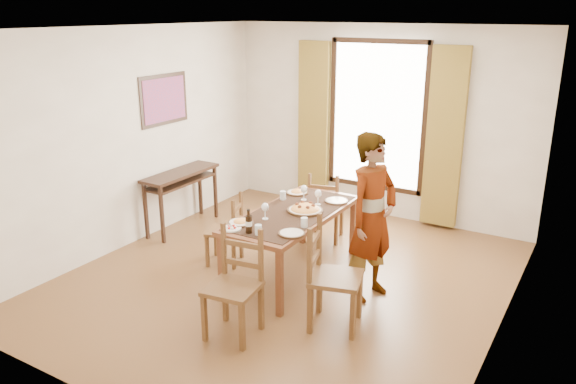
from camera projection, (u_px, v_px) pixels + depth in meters
The scene contains 22 objects.
ground at pixel (287, 278), 6.29m from camera, with size 5.00×5.00×0.00m, color #503819.
room_shell at pixel (293, 142), 5.92m from camera, with size 4.60×5.10×2.74m.
console_table at pixel (181, 180), 7.56m from camera, with size 0.38×1.20×0.80m.
dining_table at pixel (293, 218), 6.18m from camera, with size 0.82×1.82×0.76m.
chair_west at pixel (226, 232), 6.57m from camera, with size 0.48×0.48×0.84m.
chair_north at pixel (325, 208), 7.23m from camera, with size 0.50×0.50×0.93m.
chair_south at pixel (234, 287), 5.10m from camera, with size 0.50×0.50×1.01m.
chair_east at pixel (332, 278), 5.23m from camera, with size 0.57×0.57×1.05m.
man at pixel (372, 217), 5.67m from camera, with size 0.58×0.73×1.74m, color gray.
plate_sw at pixel (241, 221), 5.82m from camera, with size 0.27×0.27×0.05m, color silver, non-canonical shape.
plate_se at pixel (292, 232), 5.54m from camera, with size 0.27×0.27×0.05m, color silver, non-canonical shape.
plate_nw at pixel (297, 191), 6.77m from camera, with size 0.27×0.27×0.05m, color silver, non-canonical shape.
plate_ne at pixel (336, 199), 6.48m from camera, with size 0.27×0.27×0.05m, color silver, non-canonical shape.
pasta_platter at pixel (305, 207), 6.16m from camera, with size 0.40×0.40×0.10m, color #D54E1B, non-canonical shape.
caprese_plate at pixel (232, 227), 5.67m from camera, with size 0.20×0.20×0.04m, color silver, non-canonical shape.
wine_glass_a at pixel (265, 211), 5.92m from camera, with size 0.08×0.08×0.18m, color white, non-canonical shape.
wine_glass_b at pixel (318, 197), 6.36m from camera, with size 0.08×0.08×0.18m, color white, non-canonical shape.
wine_glass_c at pixel (304, 193), 6.51m from camera, with size 0.08×0.08×0.18m, color white, non-canonical shape.
tumbler_a at pixel (304, 222), 5.72m from camera, with size 0.07×0.07×0.10m, color silver.
tumbler_b at pixel (283, 195), 6.55m from camera, with size 0.07×0.07×0.10m, color silver.
tumbler_c at pixel (258, 230), 5.53m from camera, with size 0.07×0.07×0.10m, color silver.
wine_bottle at pixel (249, 221), 5.55m from camera, with size 0.07×0.07×0.25m, color black, non-canonical shape.
Camera 1 is at (2.92, -4.87, 2.88)m, focal length 35.00 mm.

